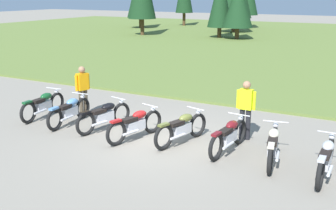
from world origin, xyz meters
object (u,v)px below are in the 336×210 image
object	(u,v)px
motorcycle_sky_blue	(70,111)
motorcycle_black	(104,116)
motorcycle_silver	(326,159)
motorcycle_red	(135,124)
motorcycle_british_green	(43,105)
rider_in_hivis_vest	(83,88)
motorcycle_cream	(273,145)
rider_near_row_end	(246,107)
motorcycle_olive	(182,128)
motorcycle_maroon	(229,136)

from	to	relation	value
motorcycle_sky_blue	motorcycle_black	distance (m)	1.28
motorcycle_black	motorcycle_silver	bearing A→B (deg)	-3.25
motorcycle_red	motorcycle_british_green	bearing A→B (deg)	175.16
motorcycle_red	rider_in_hivis_vest	world-z (taller)	rider_in_hivis_vest
motorcycle_black	motorcycle_red	xyz separation A→B (m)	(1.27, -0.26, 0.00)
motorcycle_black	motorcycle_british_green	bearing A→B (deg)	178.58
motorcycle_silver	motorcycle_british_green	bearing A→B (deg)	177.27
motorcycle_cream	rider_in_hivis_vest	xyz separation A→B (m)	(-6.61, 0.97, 0.51)
motorcycle_red	motorcycle_silver	distance (m)	5.08
motorcycle_cream	motorcycle_british_green	bearing A→B (deg)	178.82
motorcycle_black	rider_near_row_end	xyz separation A→B (m)	(3.97, 1.19, 0.51)
motorcycle_silver	rider_near_row_end	size ratio (longest dim) A/B	1.26
motorcycle_sky_blue	motorcycle_silver	distance (m)	7.63
motorcycle_olive	motorcycle_cream	bearing A→B (deg)	-3.60
motorcycle_red	motorcycle_maroon	size ratio (longest dim) A/B	0.98
motorcycle_maroon	rider_near_row_end	xyz separation A→B (m)	(0.06, 1.13, 0.51)
motorcycle_sky_blue	motorcycle_cream	bearing A→B (deg)	-0.10
motorcycle_red	motorcycle_silver	bearing A→B (deg)	-1.15
motorcycle_cream	rider_near_row_end	xyz separation A→B (m)	(-1.12, 1.29, 0.51)
motorcycle_red	rider_in_hivis_vest	bearing A→B (deg)	157.82
motorcycle_black	motorcycle_olive	distance (m)	2.56
motorcycle_olive	motorcycle_silver	bearing A→B (deg)	-6.40
rider_near_row_end	motorcycle_british_green	bearing A→B (deg)	-170.14
motorcycle_british_green	motorcycle_olive	size ratio (longest dim) A/B	1.02
motorcycle_sky_blue	motorcycle_black	world-z (taller)	same
motorcycle_sky_blue	motorcycle_olive	xyz separation A→B (m)	(3.84, 0.15, 0.00)
motorcycle_olive	rider_in_hivis_vest	world-z (taller)	rider_in_hivis_vest
motorcycle_sky_blue	rider_near_row_end	world-z (taller)	rider_near_row_end
rider_in_hivis_vest	motorcycle_cream	bearing A→B (deg)	-8.37
motorcycle_red	rider_near_row_end	size ratio (longest dim) A/B	1.24
motorcycle_olive	motorcycle_maroon	distance (m)	1.36
motorcycle_red	motorcycle_maroon	distance (m)	2.66
motorcycle_red	motorcycle_cream	size ratio (longest dim) A/B	0.99
motorcycle_silver	motorcycle_olive	bearing A→B (deg)	173.60
motorcycle_red	motorcycle_cream	world-z (taller)	same
motorcycle_sky_blue	motorcycle_black	size ratio (longest dim) A/B	1.01
motorcycle_black	motorcycle_maroon	bearing A→B (deg)	0.92
motorcycle_black	motorcycle_cream	size ratio (longest dim) A/B	1.00
motorcycle_sky_blue	motorcycle_red	xyz separation A→B (m)	(2.55, -0.18, 0.00)
motorcycle_red	rider_in_hivis_vest	xyz separation A→B (m)	(-2.79, 1.14, 0.51)
motorcycle_british_green	motorcycle_black	world-z (taller)	same
motorcycle_sky_blue	motorcycle_red	world-z (taller)	same
motorcycle_black	motorcycle_silver	size ratio (longest dim) A/B	0.99
motorcycle_black	motorcycle_red	bearing A→B (deg)	-11.53
motorcycle_red	motorcycle_olive	world-z (taller)	same
motorcycle_british_green	motorcycle_cream	size ratio (longest dim) A/B	1.01
motorcycle_sky_blue	motorcycle_olive	distance (m)	3.84
motorcycle_cream	motorcycle_sky_blue	bearing A→B (deg)	179.90
motorcycle_cream	motorcycle_black	bearing A→B (deg)	178.93
motorcycle_red	motorcycle_olive	distance (m)	1.33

